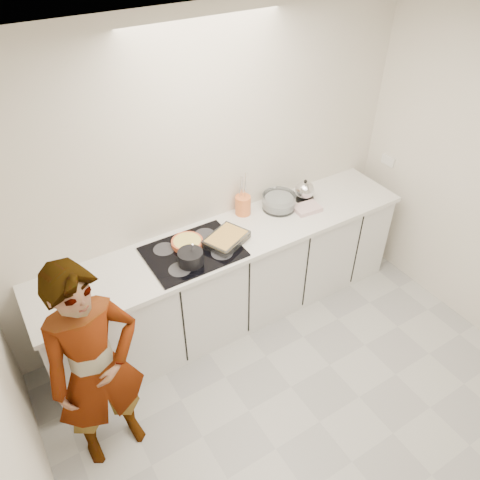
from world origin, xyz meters
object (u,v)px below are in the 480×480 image
baking_dish (226,239)px  kettle (305,191)px  utensil_crock (243,205)px  tart_dish (187,242)px  mixing_bowl (279,202)px  saucepan (191,258)px  cook (96,370)px  hob (193,252)px

baking_dish → kettle: (0.92, 0.19, 0.04)m
utensil_crock → tart_dish: bearing=-166.0°
mixing_bowl → utensil_crock: bearing=162.3°
saucepan → mixing_bowl: (1.00, 0.27, -0.00)m
tart_dish → cook: (-0.98, -0.70, -0.12)m
hob → saucepan: saucepan is taller
tart_dish → mixing_bowl: 0.92m
hob → baking_dish: bearing=-8.9°
hob → cook: size_ratio=0.44×
hob → tart_dish: (0.00, 0.10, 0.03)m
kettle → cook: 2.31m
kettle → cook: bearing=-161.1°
cook → kettle: bearing=14.4°
tart_dish → mixing_bowl: bearing=3.4°
hob → baking_dish: size_ratio=1.78×
tart_dish → utensil_crock: bearing=14.0°
tart_dish → baking_dish: bearing=-26.6°
baking_dish → mixing_bowl: mixing_bowl is taller
utensil_crock → mixing_bowl: bearing=-17.7°
saucepan → mixing_bowl: bearing=15.1°
kettle → cook: (-2.18, -0.75, -0.17)m
mixing_bowl → kettle: kettle is taller
hob → mixing_bowl: size_ratio=2.16×
hob → cook: (-0.98, -0.60, -0.09)m
tart_dish → mixing_bowl: (0.92, 0.05, 0.03)m
baking_dish → kettle: 0.94m
hob → mixing_bowl: bearing=9.2°
saucepan → utensil_crock: size_ratio=1.41×
saucepan → utensil_crock: 0.78m
cook → mixing_bowl: bearing=17.0°
saucepan → kettle: 1.31m
kettle → utensil_crock: kettle is taller
baking_dish → kettle: bearing=11.7°
mixing_bowl → kettle: size_ratio=1.56×
saucepan → mixing_bowl: 1.04m
mixing_bowl → kettle: 0.28m
saucepan → baking_dish: 0.36m
baking_dish → cook: (-1.26, -0.56, -0.14)m
baking_dish → utensil_crock: size_ratio=2.42×
mixing_bowl → utensil_crock: (-0.31, 0.10, 0.02)m
hob → saucepan: bearing=-122.8°
hob → cook: cook is taller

